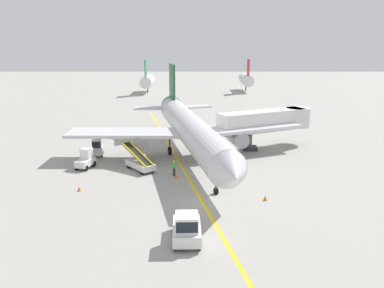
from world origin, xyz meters
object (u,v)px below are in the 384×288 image
object	(u,v)px
airliner	(191,129)
safety_cone_wingtip_left	(140,149)
jet_bridge	(272,120)
baggage_tug_by_cargo_door	(87,159)
safety_cone_tail_area	(267,198)
belt_loader_forward_hold	(141,163)
ground_crew_marshaller	(175,168)
baggage_tug_near_wing	(98,148)
safety_cone_nose_right	(80,189)
safety_cone_wingtip_right	(177,176)
pushback_tug	(188,228)
safety_cone_nose_left	(237,156)

from	to	relation	value
airliner	safety_cone_wingtip_left	size ratio (longest dim) A/B	79.85
jet_bridge	baggage_tug_by_cargo_door	size ratio (longest dim) A/B	4.77
safety_cone_tail_area	belt_loader_forward_hold	bearing A→B (deg)	144.81
baggage_tug_by_cargo_door	safety_cone_wingtip_left	world-z (taller)	baggage_tug_by_cargo_door
baggage_tug_by_cargo_door	safety_cone_wingtip_left	distance (m)	8.40
belt_loader_forward_hold	ground_crew_marshaller	distance (m)	4.24
safety_cone_wingtip_left	baggage_tug_near_wing	bearing A→B (deg)	-153.85
baggage_tug_near_wing	safety_cone_tail_area	size ratio (longest dim) A/B	5.88
belt_loader_forward_hold	safety_cone_nose_right	distance (m)	7.81
baggage_tug_near_wing	safety_cone_tail_area	bearing A→B (deg)	-37.92
airliner	safety_cone_wingtip_right	bearing A→B (deg)	-100.49
safety_cone_nose_right	safety_cone_tail_area	world-z (taller)	same
pushback_tug	ground_crew_marshaller	bearing A→B (deg)	96.13
jet_bridge	baggage_tug_near_wing	bearing A→B (deg)	-169.42
jet_bridge	safety_cone_nose_right	bearing A→B (deg)	-142.75
belt_loader_forward_hold	safety_cone_wingtip_right	bearing A→B (deg)	-33.45
pushback_tug	safety_cone_wingtip_left	size ratio (longest dim) A/B	8.29
safety_cone_nose_right	safety_cone_wingtip_right	xyz separation A→B (m)	(8.69, 3.56, 0.00)
baggage_tug_near_wing	baggage_tug_by_cargo_door	xyz separation A→B (m)	(-0.16, -4.59, 0.00)
safety_cone_nose_left	ground_crew_marshaller	bearing A→B (deg)	-137.64
pushback_tug	safety_cone_wingtip_right	size ratio (longest dim) A/B	8.29
safety_cone_wingtip_left	safety_cone_tail_area	size ratio (longest dim) A/B	1.00
airliner	safety_cone_nose_left	distance (m)	6.29
airliner	safety_cone_nose_right	world-z (taller)	airliner
jet_bridge	ground_crew_marshaller	world-z (taller)	jet_bridge
ground_crew_marshaller	safety_cone_nose_left	distance (m)	9.46
ground_crew_marshaller	safety_cone_nose_left	world-z (taller)	ground_crew_marshaller
pushback_tug	belt_loader_forward_hold	size ratio (longest dim) A/B	0.78
airliner	safety_cone_wingtip_right	size ratio (longest dim) A/B	79.85
baggage_tug_near_wing	safety_cone_nose_right	xyz separation A→B (m)	(0.99, -11.52, -0.71)
airliner	safety_cone_wingtip_left	xyz separation A→B (m)	(-6.44, 2.73, -3.20)
jet_bridge	belt_loader_forward_hold	xyz separation A→B (m)	(-15.63, -9.36, -2.77)
baggage_tug_by_cargo_door	safety_cone_wingtip_left	xyz separation A→B (m)	(4.80, 6.86, -0.71)
ground_crew_marshaller	belt_loader_forward_hold	bearing A→B (deg)	151.87
baggage_tug_by_cargo_door	ground_crew_marshaller	size ratio (longest dim) A/B	1.56
belt_loader_forward_hold	safety_cone_wingtip_right	distance (m)	4.73
ground_crew_marshaller	baggage_tug_near_wing	bearing A→B (deg)	142.22
baggage_tug_near_wing	safety_cone_tail_area	world-z (taller)	baggage_tug_near_wing
ground_crew_marshaller	safety_cone_tail_area	xyz separation A→B (m)	(8.13, -6.37, -0.69)
ground_crew_marshaller	safety_cone_tail_area	bearing A→B (deg)	-38.08
pushback_tug	safety_cone_nose_left	size ratio (longest dim) A/B	8.29
pushback_tug	belt_loader_forward_hold	distance (m)	16.48
airliner	ground_crew_marshaller	distance (m)	7.52
baggage_tug_by_cargo_door	baggage_tug_near_wing	bearing A→B (deg)	88.05
pushback_tug	ground_crew_marshaller	size ratio (longest dim) A/B	2.14
baggage_tug_near_wing	safety_cone_wingtip_left	bearing A→B (deg)	26.15
safety_cone_nose_left	belt_loader_forward_hold	bearing A→B (deg)	-157.84
safety_cone_nose_right	safety_cone_tail_area	bearing A→B (deg)	-7.58
belt_loader_forward_hold	safety_cone_wingtip_right	world-z (taller)	belt_loader_forward_hold
safety_cone_nose_right	safety_cone_wingtip_right	world-z (taller)	same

